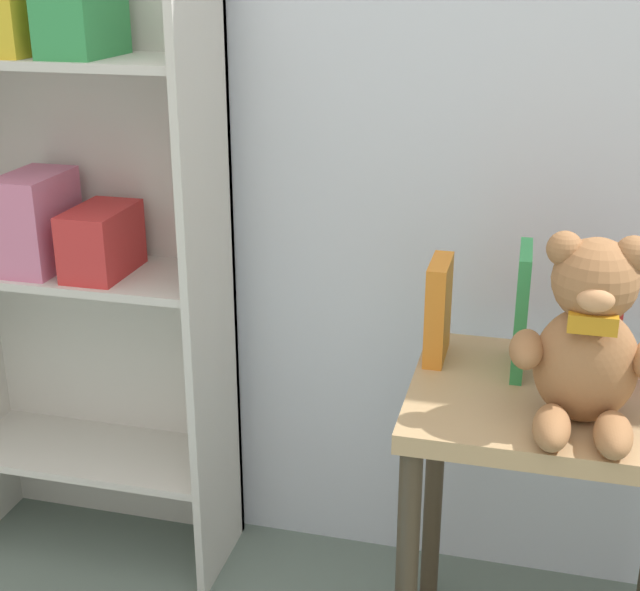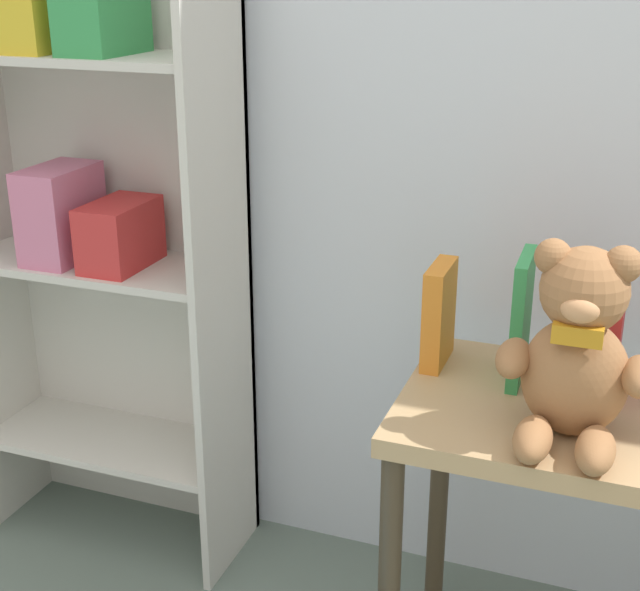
# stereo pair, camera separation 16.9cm
# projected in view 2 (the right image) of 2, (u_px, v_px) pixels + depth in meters

# --- Properties ---
(wall_back) EXTENTS (4.80, 0.06, 2.50)m
(wall_back) POSITION_uv_depth(u_px,v_px,m) (467.00, 24.00, 1.75)
(wall_back) COLOR silver
(wall_back) RESTS_ON ground_plane
(bookshelf_side) EXTENTS (0.65, 0.28, 1.44)m
(bookshelf_side) POSITION_uv_depth(u_px,v_px,m) (102.00, 218.00, 2.03)
(bookshelf_side) COLOR beige
(bookshelf_side) RESTS_ON ground_plane
(display_table) EXTENTS (0.52, 0.45, 0.64)m
(display_table) POSITION_uv_depth(u_px,v_px,m) (547.00, 464.00, 1.59)
(display_table) COLOR tan
(display_table) RESTS_ON ground_plane
(teddy_bear) EXTENTS (0.25, 0.23, 0.33)m
(teddy_bear) POSITION_uv_depth(u_px,v_px,m) (577.00, 352.00, 1.40)
(teddy_bear) COLOR #99663D
(teddy_bear) RESTS_ON display_table
(book_standing_orange) EXTENTS (0.04, 0.13, 0.20)m
(book_standing_orange) POSITION_uv_depth(u_px,v_px,m) (439.00, 314.00, 1.68)
(book_standing_orange) COLOR orange
(book_standing_orange) RESTS_ON display_table
(book_standing_green) EXTENTS (0.03, 0.15, 0.24)m
(book_standing_green) POSITION_uv_depth(u_px,v_px,m) (521.00, 318.00, 1.61)
(book_standing_green) COLOR #33934C
(book_standing_green) RESTS_ON display_table
(book_standing_red) EXTENTS (0.04, 0.13, 0.20)m
(book_standing_red) POSITION_uv_depth(u_px,v_px,m) (609.00, 342.00, 1.56)
(book_standing_red) COLOR red
(book_standing_red) RESTS_ON display_table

